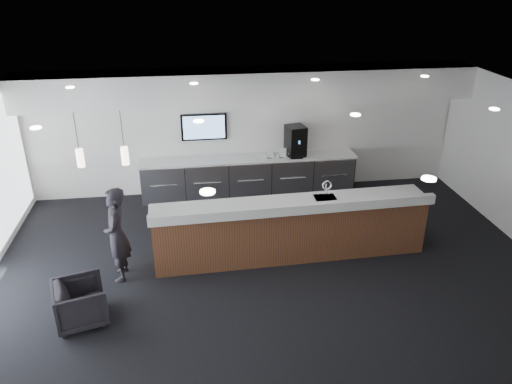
{
  "coord_description": "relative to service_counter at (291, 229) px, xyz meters",
  "views": [
    {
      "loc": [
        -1.36,
        -7.16,
        5.12
      ],
      "look_at": [
        -0.16,
        1.3,
        1.15
      ],
      "focal_mm": 35.0,
      "sensor_mm": 36.0,
      "label": 1
    }
  ],
  "objects": [
    {
      "name": "ground",
      "position": [
        -0.43,
        -0.82,
        -0.58
      ],
      "size": [
        10.0,
        10.0,
        0.0
      ],
      "primitive_type": "plane",
      "color": "black",
      "rests_on": "ground"
    },
    {
      "name": "ceiling",
      "position": [
        -0.43,
        -0.82,
        2.42
      ],
      "size": [
        10.0,
        8.0,
        0.02
      ],
      "primitive_type": "cube",
      "color": "black",
      "rests_on": "back_wall"
    },
    {
      "name": "back_wall",
      "position": [
        -0.43,
        3.18,
        0.92
      ],
      "size": [
        10.0,
        0.02,
        3.0
      ],
      "primitive_type": "cube",
      "color": "white",
      "rests_on": "ground"
    },
    {
      "name": "soffit_bulkhead",
      "position": [
        -0.43,
        2.73,
        2.07
      ],
      "size": [
        10.0,
        0.9,
        0.7
      ],
      "primitive_type": "cube",
      "color": "white",
      "rests_on": "back_wall"
    },
    {
      "name": "alcove_panel",
      "position": [
        -0.43,
        3.15,
        1.02
      ],
      "size": [
        9.8,
        0.06,
        1.4
      ],
      "primitive_type": "cube",
      "color": "white",
      "rests_on": "back_wall"
    },
    {
      "name": "back_credenza",
      "position": [
        -0.43,
        2.82,
        -0.1
      ],
      "size": [
        5.06,
        0.66,
        0.95
      ],
      "color": "#92959A",
      "rests_on": "ground"
    },
    {
      "name": "wall_tv",
      "position": [
        -1.43,
        3.09,
        1.07
      ],
      "size": [
        1.05,
        0.08,
        0.62
      ],
      "color": "black",
      "rests_on": "back_wall"
    },
    {
      "name": "pendant_left",
      "position": [
        -2.83,
        -0.02,
        1.67
      ],
      "size": [
        0.12,
        0.12,
        0.3
      ],
      "primitive_type": "cylinder",
      "color": "beige",
      "rests_on": "ceiling"
    },
    {
      "name": "pendant_right",
      "position": [
        -3.53,
        -0.02,
        1.67
      ],
      "size": [
        0.12,
        0.12,
        0.3
      ],
      "primitive_type": "cylinder",
      "color": "beige",
      "rests_on": "ceiling"
    },
    {
      "name": "ceiling_can_lights",
      "position": [
        -0.43,
        -0.82,
        2.39
      ],
      "size": [
        7.0,
        5.0,
        0.02
      ],
      "primitive_type": null,
      "color": "white",
      "rests_on": "ceiling"
    },
    {
      "name": "service_counter",
      "position": [
        0.0,
        0.0,
        0.0
      ],
      "size": [
        5.17,
        1.01,
        1.49
      ],
      "rotation": [
        0.0,
        0.0,
        0.03
      ],
      "color": "brown",
      "rests_on": "ground"
    },
    {
      "name": "coffee_machine",
      "position": [
        0.67,
        2.82,
        0.73
      ],
      "size": [
        0.49,
        0.57,
        0.71
      ],
      "rotation": [
        0.0,
        0.0,
        0.2
      ],
      "color": "black",
      "rests_on": "back_credenza"
    },
    {
      "name": "info_sign_left",
      "position": [
        0.05,
        2.7,
        0.49
      ],
      "size": [
        0.16,
        0.05,
        0.22
      ],
      "primitive_type": "cube",
      "rotation": [
        0.0,
        0.0,
        -0.19
      ],
      "color": "silver",
      "rests_on": "back_credenza"
    },
    {
      "name": "info_sign_right",
      "position": [
        0.34,
        2.7,
        0.49
      ],
      "size": [
        0.18,
        0.06,
        0.24
      ],
      "primitive_type": "cube",
      "rotation": [
        0.0,
        0.0,
        -0.24
      ],
      "color": "silver",
      "rests_on": "back_credenza"
    },
    {
      "name": "armchair",
      "position": [
        -3.59,
        -1.44,
        -0.23
      ],
      "size": [
        0.94,
        0.92,
        0.7
      ],
      "primitive_type": "imported",
      "rotation": [
        0.0,
        0.0,
        1.84
      ],
      "color": "black",
      "rests_on": "ground"
    },
    {
      "name": "lounge_guest",
      "position": [
        -3.11,
        -0.29,
        0.28
      ],
      "size": [
        0.43,
        0.64,
        1.72
      ],
      "primitive_type": "imported",
      "rotation": [
        0.0,
        0.0,
        -1.54
      ],
      "color": "black",
      "rests_on": "ground"
    },
    {
      "name": "cup_0",
      "position": [
        0.81,
        2.71,
        0.42
      ],
      "size": [
        0.1,
        0.1,
        0.09
      ],
      "primitive_type": "imported",
      "color": "white",
      "rests_on": "back_credenza"
    },
    {
      "name": "cup_1",
      "position": [
        0.67,
        2.71,
        0.42
      ],
      "size": [
        0.14,
        0.14,
        0.09
      ],
      "primitive_type": "imported",
      "rotation": [
        0.0,
        0.0,
        0.65
      ],
      "color": "white",
      "rests_on": "back_credenza"
    },
    {
      "name": "cup_2",
      "position": [
        0.53,
        2.71,
        0.42
      ],
      "size": [
        0.12,
        0.12,
        0.09
      ],
      "primitive_type": "imported",
      "rotation": [
        0.0,
        0.0,
        1.29
      ],
      "color": "white",
      "rests_on": "back_credenza"
    },
    {
      "name": "cup_3",
      "position": [
        0.39,
        2.71,
        0.42
      ],
      "size": [
        0.13,
        0.13,
        0.09
      ],
      "primitive_type": "imported",
      "rotation": [
        0.0,
        0.0,
        1.94
      ],
      "color": "white",
      "rests_on": "back_credenza"
    },
    {
      "name": "cup_4",
      "position": [
        0.25,
        2.71,
        0.42
      ],
      "size": [
        0.13,
        0.13,
        0.09
      ],
      "primitive_type": "imported",
      "rotation": [
        0.0,
        0.0,
        2.58
      ],
      "color": "white",
      "rests_on": "back_credenza"
    },
    {
      "name": "cup_5",
      "position": [
        0.11,
        2.71,
        0.42
      ],
      "size": [
        0.11,
        0.11,
        0.09
      ],
      "primitive_type": "imported",
      "rotation": [
        0.0,
        0.0,
        3.23
      ],
      "color": "white",
      "rests_on": "back_credenza"
    },
    {
      "name": "cup_6",
      "position": [
        -0.03,
        2.71,
        0.42
      ],
      "size": [
        0.14,
        0.14,
        0.09
      ],
      "primitive_type": "imported",
      "rotation": [
        0.0,
        0.0,
        3.87
      ],
      "color": "white",
      "rests_on": "back_credenza"
    },
    {
      "name": "cup_7",
      "position": [
        -0.17,
        2.71,
        0.42
      ],
      "size": [
        0.11,
        0.11,
        0.09
      ],
      "primitive_type": "imported",
      "rotation": [
        0.0,
        0.0,
        4.52
      ],
      "color": "white",
      "rests_on": "back_credenza"
    }
  ]
}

